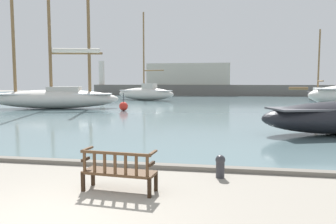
{
  "coord_description": "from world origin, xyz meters",
  "views": [
    {
      "loc": [
        2.99,
        -4.88,
        2.39
      ],
      "look_at": [
        0.36,
        10.0,
        1.0
      ],
      "focal_mm": 35.0,
      "sensor_mm": 36.0,
      "label": 1
    }
  ],
  "objects_px": {
    "park_bench": "(119,171)",
    "sailboat_outer_port": "(55,95)",
    "sailboat_far_starboard": "(146,93)",
    "mooring_bollard": "(220,165)",
    "channel_buoy": "(124,106)",
    "sailboat_distant_harbor": "(318,94)"
  },
  "relations": [
    {
      "from": "sailboat_far_starboard",
      "to": "mooring_bollard",
      "type": "height_order",
      "value": "sailboat_far_starboard"
    },
    {
      "from": "park_bench",
      "to": "sailboat_distant_harbor",
      "type": "xyz_separation_m",
      "value": [
        14.05,
        38.5,
        0.34
      ]
    },
    {
      "from": "sailboat_outer_port",
      "to": "park_bench",
      "type": "bearing_deg",
      "value": -57.9
    },
    {
      "from": "sailboat_distant_harbor",
      "to": "mooring_bollard",
      "type": "height_order",
      "value": "sailboat_distant_harbor"
    },
    {
      "from": "park_bench",
      "to": "sailboat_far_starboard",
      "type": "bearing_deg",
      "value": 102.96
    },
    {
      "from": "sailboat_far_starboard",
      "to": "sailboat_distant_harbor",
      "type": "relative_size",
      "value": 1.21
    },
    {
      "from": "sailboat_outer_port",
      "to": "sailboat_distant_harbor",
      "type": "distance_m",
      "value": 32.41
    },
    {
      "from": "park_bench",
      "to": "sailboat_outer_port",
      "type": "xyz_separation_m",
      "value": [
        -12.41,
        19.79,
        0.8
      ]
    },
    {
      "from": "park_bench",
      "to": "channel_buoy",
      "type": "xyz_separation_m",
      "value": [
        -5.85,
        18.65,
        -0.03
      ]
    },
    {
      "from": "park_bench",
      "to": "channel_buoy",
      "type": "relative_size",
      "value": 1.17
    },
    {
      "from": "park_bench",
      "to": "channel_buoy",
      "type": "bearing_deg",
      "value": 107.41
    },
    {
      "from": "sailboat_distant_harbor",
      "to": "mooring_bollard",
      "type": "distance_m",
      "value": 38.91
    },
    {
      "from": "channel_buoy",
      "to": "sailboat_far_starboard",
      "type": "bearing_deg",
      "value": 97.26
    },
    {
      "from": "park_bench",
      "to": "sailboat_outer_port",
      "type": "bearing_deg",
      "value": 122.1
    },
    {
      "from": "channel_buoy",
      "to": "sailboat_distant_harbor",
      "type": "bearing_deg",
      "value": 44.93
    },
    {
      "from": "sailboat_far_starboard",
      "to": "mooring_bollard",
      "type": "distance_m",
      "value": 33.87
    },
    {
      "from": "sailboat_far_starboard",
      "to": "park_bench",
      "type": "bearing_deg",
      "value": -77.04
    },
    {
      "from": "sailboat_outer_port",
      "to": "channel_buoy",
      "type": "xyz_separation_m",
      "value": [
        6.56,
        -1.14,
        -0.84
      ]
    },
    {
      "from": "sailboat_far_starboard",
      "to": "channel_buoy",
      "type": "distance_m",
      "value": 15.31
    },
    {
      "from": "mooring_bollard",
      "to": "channel_buoy",
      "type": "xyz_separation_m",
      "value": [
        -8.01,
        17.2,
        0.11
      ]
    },
    {
      "from": "sailboat_distant_harbor",
      "to": "channel_buoy",
      "type": "bearing_deg",
      "value": -135.07
    },
    {
      "from": "sailboat_far_starboard",
      "to": "mooring_bollard",
      "type": "bearing_deg",
      "value": -72.93
    }
  ]
}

